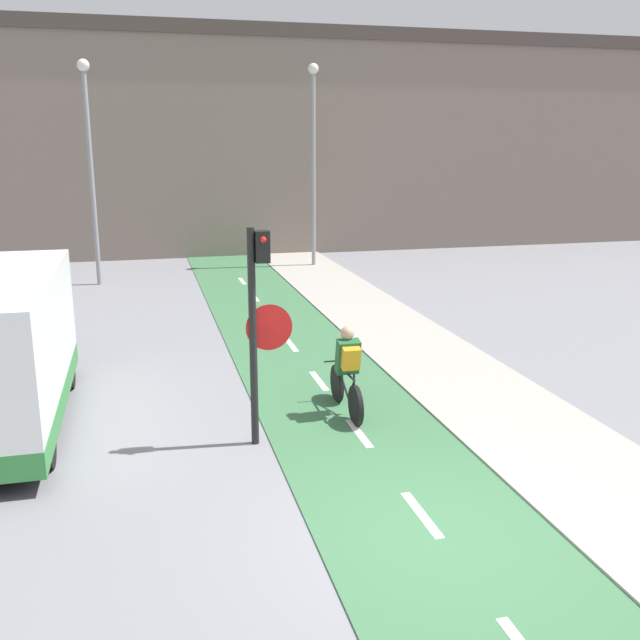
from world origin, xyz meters
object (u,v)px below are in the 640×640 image
object	(u,v)px
traffic_light_pole	(258,313)
cyclist_near	(347,372)
street_lamp_sidewalk	(313,145)
street_lamp_far	(90,150)

from	to	relation	value
traffic_light_pole	cyclist_near	distance (m)	2.14
traffic_light_pole	cyclist_near	bearing A→B (deg)	27.10
street_lamp_sidewalk	cyclist_near	world-z (taller)	street_lamp_sidewalk
traffic_light_pole	cyclist_near	size ratio (longest dim) A/B	1.83
traffic_light_pole	street_lamp_sidewalk	world-z (taller)	street_lamp_sidewalk
street_lamp_far	street_lamp_sidewalk	xyz separation A→B (m)	(7.25, 1.64, 0.12)
street_lamp_far	street_lamp_sidewalk	bearing A→B (deg)	12.71
cyclist_near	traffic_light_pole	bearing A→B (deg)	-152.90
traffic_light_pole	street_lamp_far	bearing A→B (deg)	102.32
street_lamp_far	street_lamp_sidewalk	world-z (taller)	street_lamp_sidewalk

